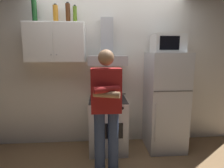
{
  "coord_description": "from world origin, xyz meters",
  "views": [
    {
      "loc": [
        -0.2,
        -2.63,
        1.61
      ],
      "look_at": [
        0.0,
        0.0,
        1.15
      ],
      "focal_mm": 29.63,
      "sensor_mm": 36.0,
      "label": 1
    }
  ],
  "objects_px": {
    "bottle_wine_green": "(34,11)",
    "bottle_rum_dark": "(68,13)",
    "cooking_pot": "(117,96)",
    "range_hood": "(107,53)",
    "stove_oven": "(108,124)",
    "upper_cabinet": "(56,43)",
    "bottle_liquor_amber": "(56,14)",
    "refrigerator": "(165,102)",
    "microwave": "(168,43)",
    "person_standing": "(106,108)",
    "bottle_olive_oil": "(75,15)"
  },
  "relations": [
    {
      "from": "range_hood",
      "to": "stove_oven",
      "type": "bearing_deg",
      "value": -90.0
    },
    {
      "from": "refrigerator",
      "to": "bottle_liquor_amber",
      "type": "relative_size",
      "value": 5.68
    },
    {
      "from": "stove_oven",
      "to": "bottle_liquor_amber",
      "type": "relative_size",
      "value": 3.1
    },
    {
      "from": "range_hood",
      "to": "bottle_liquor_amber",
      "type": "relative_size",
      "value": 2.66
    },
    {
      "from": "bottle_rum_dark",
      "to": "bottle_wine_green",
      "type": "xyz_separation_m",
      "value": [
        -0.51,
        0.01,
        0.02
      ]
    },
    {
      "from": "cooking_pot",
      "to": "bottle_olive_oil",
      "type": "relative_size",
      "value": 1.03
    },
    {
      "from": "cooking_pot",
      "to": "bottle_liquor_amber",
      "type": "height_order",
      "value": "bottle_liquor_amber"
    },
    {
      "from": "stove_oven",
      "to": "bottle_liquor_amber",
      "type": "bearing_deg",
      "value": 168.66
    },
    {
      "from": "bottle_liquor_amber",
      "to": "bottle_olive_oil",
      "type": "height_order",
      "value": "bottle_liquor_amber"
    },
    {
      "from": "stove_oven",
      "to": "bottle_olive_oil",
      "type": "relative_size",
      "value": 3.25
    },
    {
      "from": "stove_oven",
      "to": "microwave",
      "type": "height_order",
      "value": "microwave"
    },
    {
      "from": "person_standing",
      "to": "bottle_rum_dark",
      "type": "relative_size",
      "value": 5.3
    },
    {
      "from": "range_hood",
      "to": "person_standing",
      "type": "bearing_deg",
      "value": -93.91
    },
    {
      "from": "person_standing",
      "to": "bottle_olive_oil",
      "type": "height_order",
      "value": "bottle_olive_oil"
    },
    {
      "from": "upper_cabinet",
      "to": "refrigerator",
      "type": "distance_m",
      "value": 2.0
    },
    {
      "from": "cooking_pot",
      "to": "bottle_wine_green",
      "type": "relative_size",
      "value": 0.78
    },
    {
      "from": "range_hood",
      "to": "cooking_pot",
      "type": "distance_m",
      "value": 0.72
    },
    {
      "from": "refrigerator",
      "to": "person_standing",
      "type": "relative_size",
      "value": 0.98
    },
    {
      "from": "bottle_rum_dark",
      "to": "cooking_pot",
      "type": "bearing_deg",
      "value": -20.92
    },
    {
      "from": "microwave",
      "to": "bottle_wine_green",
      "type": "xyz_separation_m",
      "value": [
        -2.06,
        0.15,
        0.48
      ]
    },
    {
      "from": "upper_cabinet",
      "to": "person_standing",
      "type": "height_order",
      "value": "upper_cabinet"
    },
    {
      "from": "range_hood",
      "to": "microwave",
      "type": "height_order",
      "value": "range_hood"
    },
    {
      "from": "bottle_rum_dark",
      "to": "microwave",
      "type": "bearing_deg",
      "value": -5.22
    },
    {
      "from": "bottle_liquor_amber",
      "to": "bottle_wine_green",
      "type": "relative_size",
      "value": 0.79
    },
    {
      "from": "person_standing",
      "to": "cooking_pot",
      "type": "height_order",
      "value": "person_standing"
    },
    {
      "from": "microwave",
      "to": "bottle_liquor_amber",
      "type": "distance_m",
      "value": 1.8
    },
    {
      "from": "upper_cabinet",
      "to": "bottle_liquor_amber",
      "type": "relative_size",
      "value": 3.2
    },
    {
      "from": "range_hood",
      "to": "microwave",
      "type": "xyz_separation_m",
      "value": [
        0.95,
        -0.11,
        0.14
      ]
    },
    {
      "from": "stove_oven",
      "to": "cooking_pot",
      "type": "xyz_separation_m",
      "value": [
        0.13,
        -0.12,
        0.5
      ]
    },
    {
      "from": "bottle_liquor_amber",
      "to": "range_hood",
      "type": "bearing_deg",
      "value": -2.31
    },
    {
      "from": "upper_cabinet",
      "to": "bottle_liquor_amber",
      "type": "xyz_separation_m",
      "value": [
        0.01,
        0.03,
        0.43
      ]
    },
    {
      "from": "bottle_rum_dark",
      "to": "bottle_olive_oil",
      "type": "height_order",
      "value": "bottle_rum_dark"
    },
    {
      "from": "refrigerator",
      "to": "bottle_olive_oil",
      "type": "distance_m",
      "value": 2.0
    },
    {
      "from": "bottle_wine_green",
      "to": "bottle_rum_dark",
      "type": "bearing_deg",
      "value": -0.64
    },
    {
      "from": "upper_cabinet",
      "to": "bottle_rum_dark",
      "type": "distance_m",
      "value": 0.49
    },
    {
      "from": "range_hood",
      "to": "refrigerator",
      "type": "xyz_separation_m",
      "value": [
        0.95,
        -0.13,
        -0.8
      ]
    },
    {
      "from": "bottle_liquor_amber",
      "to": "bottle_olive_oil",
      "type": "bearing_deg",
      "value": -2.04
    },
    {
      "from": "refrigerator",
      "to": "bottle_olive_oil",
      "type": "relative_size",
      "value": 5.95
    },
    {
      "from": "stove_oven",
      "to": "microwave",
      "type": "relative_size",
      "value": 1.82
    },
    {
      "from": "bottle_rum_dark",
      "to": "refrigerator",
      "type": "bearing_deg",
      "value": -5.89
    },
    {
      "from": "range_hood",
      "to": "bottle_wine_green",
      "type": "distance_m",
      "value": 1.27
    },
    {
      "from": "stove_oven",
      "to": "bottle_liquor_amber",
      "type": "height_order",
      "value": "bottle_liquor_amber"
    },
    {
      "from": "refrigerator",
      "to": "bottle_wine_green",
      "type": "relative_size",
      "value": 4.51
    },
    {
      "from": "bottle_wine_green",
      "to": "refrigerator",
      "type": "bearing_deg",
      "value": -4.61
    },
    {
      "from": "bottle_wine_green",
      "to": "person_standing",
      "type": "bearing_deg",
      "value": -36.14
    },
    {
      "from": "cooking_pot",
      "to": "bottle_liquor_amber",
      "type": "bearing_deg",
      "value": 163.21
    },
    {
      "from": "person_standing",
      "to": "cooking_pot",
      "type": "xyz_separation_m",
      "value": [
        0.18,
        0.49,
        0.03
      ]
    },
    {
      "from": "upper_cabinet",
      "to": "refrigerator",
      "type": "relative_size",
      "value": 0.56
    },
    {
      "from": "range_hood",
      "to": "cooking_pot",
      "type": "height_order",
      "value": "range_hood"
    },
    {
      "from": "upper_cabinet",
      "to": "stove_oven",
      "type": "distance_m",
      "value": 1.55
    }
  ]
}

